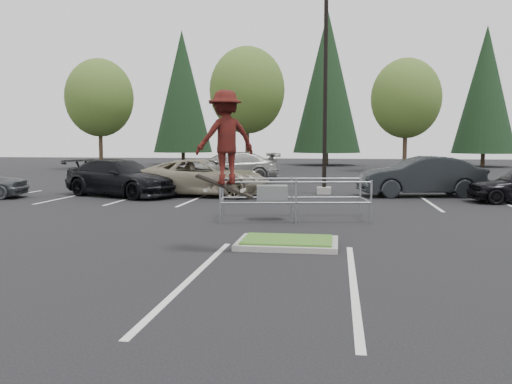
# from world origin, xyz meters

# --- Properties ---
(ground) EXTENTS (120.00, 120.00, 0.00)m
(ground) POSITION_xyz_m (0.00, 0.00, 0.00)
(ground) COLOR black
(ground) RESTS_ON ground
(grass_median) EXTENTS (2.20, 1.60, 0.16)m
(grass_median) POSITION_xyz_m (0.00, 0.00, 0.08)
(grass_median) COLOR gray
(grass_median) RESTS_ON ground
(stall_lines) EXTENTS (22.62, 17.60, 0.01)m
(stall_lines) POSITION_xyz_m (-1.35, 6.02, 0.00)
(stall_lines) COLOR silver
(stall_lines) RESTS_ON ground
(light_pole) EXTENTS (0.70, 0.60, 10.12)m
(light_pole) POSITION_xyz_m (0.50, 12.00, 4.56)
(light_pole) COLOR gray
(light_pole) RESTS_ON ground
(decid_a) EXTENTS (5.44, 5.44, 8.91)m
(decid_a) POSITION_xyz_m (-18.01, 30.03, 5.58)
(decid_a) COLOR #38281C
(decid_a) RESTS_ON ground
(decid_b) EXTENTS (5.89, 5.89, 9.64)m
(decid_b) POSITION_xyz_m (-6.01, 30.53, 6.04)
(decid_b) COLOR #38281C
(decid_b) RESTS_ON ground
(decid_c) EXTENTS (5.12, 5.12, 8.38)m
(decid_c) POSITION_xyz_m (5.99, 29.83, 5.25)
(decid_c) COLOR #38281C
(decid_c) RESTS_ON ground
(conif_a) EXTENTS (5.72, 5.72, 13.00)m
(conif_a) POSITION_xyz_m (-14.00, 40.00, 7.10)
(conif_a) COLOR #38281C
(conif_a) RESTS_ON ground
(conif_b) EXTENTS (6.38, 6.38, 14.50)m
(conif_b) POSITION_xyz_m (0.00, 40.50, 7.85)
(conif_b) COLOR #38281C
(conif_b) RESTS_ON ground
(conif_c) EXTENTS (5.50, 5.50, 12.50)m
(conif_c) POSITION_xyz_m (14.00, 39.50, 6.85)
(conif_c) COLOR #38281C
(conif_c) RESTS_ON ground
(cart_corral) EXTENTS (4.48, 2.22, 1.22)m
(cart_corral) POSITION_xyz_m (-0.67, 3.92, 0.76)
(cart_corral) COLOR gray
(cart_corral) RESTS_ON ground
(skateboarder) EXTENTS (1.41, 1.25, 2.20)m
(skateboarder) POSITION_xyz_m (-1.20, -0.98, 2.37)
(skateboarder) COLOR black
(skateboarder) RESTS_ON ground
(car_l_tan) EXTENTS (5.74, 2.91, 1.56)m
(car_l_tan) POSITION_xyz_m (-4.50, 10.42, 0.78)
(car_l_tan) COLOR gray
(car_l_tan) RESTS_ON ground
(car_l_black) EXTENTS (5.74, 4.13, 1.54)m
(car_l_black) POSITION_xyz_m (-8.00, 9.77, 0.77)
(car_l_black) COLOR black
(car_l_black) RESTS_ON ground
(car_r_charc) EXTENTS (5.30, 2.61, 1.67)m
(car_r_charc) POSITION_xyz_m (4.50, 11.50, 0.84)
(car_r_charc) COLOR black
(car_r_charc) RESTS_ON ground
(car_far_silver) EXTENTS (6.30, 4.25, 1.69)m
(car_far_silver) POSITION_xyz_m (-5.00, 18.00, 0.85)
(car_far_silver) COLOR gray
(car_far_silver) RESTS_ON ground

